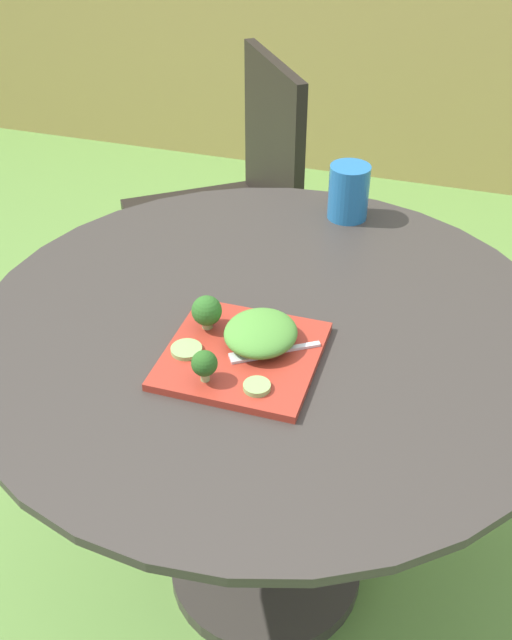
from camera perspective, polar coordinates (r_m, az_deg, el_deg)
The scene contains 11 objects.
ground_plane at distance 1.84m, azimuth 0.74°, elevation -18.62°, with size 12.00×12.00×0.00m, color #669342.
patio_table at distance 1.45m, azimuth 0.90°, elevation -6.89°, with size 1.06×1.06×0.73m.
patio_chair at distance 2.20m, azimuth -1.48°, elevation 9.72°, with size 0.61×0.61×0.90m.
salad_plate at distance 1.23m, azimuth -1.06°, elevation -2.72°, with size 0.25×0.25×0.01m, color #AD3323.
drinking_glass at distance 1.63m, azimuth 7.11°, elevation 9.52°, with size 0.09×0.09×0.12m.
fork at distance 1.22m, azimuth 0.79°, elevation -2.53°, with size 0.14×0.10×0.00m.
lettuce_mound at distance 1.23m, azimuth 0.37°, elevation -0.99°, with size 0.12×0.13×0.04m, color #519338.
broccoli_floret_0 at distance 1.15m, azimuth -3.98°, elevation -3.38°, with size 0.04×0.04×0.05m.
broccoli_floret_1 at distance 1.26m, azimuth -3.80°, elevation 0.70°, with size 0.05×0.05×0.06m.
cucumber_slice_0 at distance 1.15m, azimuth 0.07°, elevation -5.13°, with size 0.04×0.04×0.01m, color #8EB766.
cucumber_slice_1 at distance 1.23m, azimuth -5.36°, elevation -2.27°, with size 0.05×0.05×0.01m, color #8EB766.
Camera 1 is at (0.30, -1.02, 1.51)m, focal length 41.69 mm.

